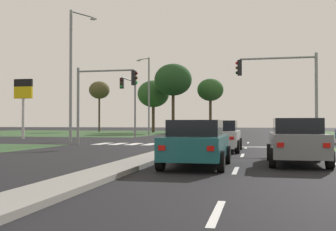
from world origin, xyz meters
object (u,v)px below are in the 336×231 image
street_lamp_second (73,69)px  pedestrian_at_median (218,126)px  traffic_signal_near_left (100,91)px  car_teal_near (196,143)px  car_silver_second (220,136)px  traffic_signal_far_left (130,97)px  treeline_third (173,80)px  treeline_fourth (210,90)px  traffic_signal_near_right (286,83)px  street_lamp_third (148,92)px  treeline_second (153,94)px  treeline_near (99,90)px  car_grey_fourth (297,141)px  fuel_price_totem (23,95)px

street_lamp_second → pedestrian_at_median: street_lamp_second is taller
street_lamp_second → traffic_signal_near_left: bearing=-24.8°
car_teal_near → car_silver_second: size_ratio=0.90×
traffic_signal_far_left → treeline_third: (-0.24, 21.55, 3.81)m
treeline_fourth → traffic_signal_near_right: bearing=-77.1°
traffic_signal_near_right → street_lamp_third: (-14.61, 22.34, 1.32)m
traffic_signal_far_left → treeline_second: (-4.17, 25.22, 2.06)m
traffic_signal_far_left → treeline_near: size_ratio=0.69×
car_grey_fourth → street_lamp_second: 18.84m
traffic_signal_near_right → car_teal_near: bearing=-106.7°
fuel_price_totem → car_grey_fourth: bearing=-40.5°
treeline_second → fuel_price_totem: bearing=-100.4°
traffic_signal_near_left → treeline_third: treeline_third is taller
pedestrian_at_median → treeline_fourth: bearing=-74.2°
treeline_fourth → traffic_signal_far_left: bearing=-100.0°
car_teal_near → street_lamp_third: size_ratio=0.44×
street_lamp_third → pedestrian_at_median: size_ratio=5.62×
car_grey_fourth → fuel_price_totem: 29.75m
car_teal_near → traffic_signal_near_left: traffic_signal_near_left is taller
traffic_signal_near_left → traffic_signal_near_right: size_ratio=0.92×
treeline_second → treeline_fourth: (8.84, 1.36, 0.56)m
traffic_signal_near_right → treeline_third: size_ratio=0.56×
traffic_signal_near_right → street_lamp_second: (-14.37, 1.15, 1.36)m
traffic_signal_near_left → traffic_signal_near_right: bearing=0.0°
car_silver_second → car_grey_fourth: car_grey_fourth is taller
car_teal_near → street_lamp_third: street_lamp_third is taller
car_teal_near → traffic_signal_near_left: bearing=123.8°
treeline_near → treeline_third: bearing=-21.3°
traffic_signal_near_left → traffic_signal_near_right: (11.87, 0.00, 0.34)m
pedestrian_at_median → car_teal_near: bearing=100.9°
street_lamp_second → pedestrian_at_median: (8.38, 19.34, -4.10)m
street_lamp_third → fuel_price_totem: (-8.23, -13.76, -1.19)m
traffic_signal_near_left → street_lamp_second: bearing=155.2°
treeline_second → treeline_fourth: size_ratio=0.97×
traffic_signal_near_right → treeline_third: (-13.69, 33.19, 3.87)m
treeline_second → pedestrian_at_median: bearing=-54.6°
car_silver_second → pedestrian_at_median: 25.11m
traffic_signal_near_right → treeline_third: 36.11m
car_grey_fourth → fuel_price_totem: fuel_price_totem is taller
car_teal_near → fuel_price_totem: fuel_price_totem is taller
car_silver_second → traffic_signal_far_left: (-9.91, 16.14, 3.14)m
car_teal_near → traffic_signal_far_left: size_ratio=0.72×
pedestrian_at_median → fuel_price_totem: fuel_price_totem is taller
street_lamp_second → treeline_fourth: (5.59, 37.08, 1.31)m
pedestrian_at_median → treeline_fourth: (-2.80, 17.74, 5.42)m
car_grey_fourth → treeline_second: treeline_second is taller
traffic_signal_near_left → treeline_second: size_ratio=0.63×
car_grey_fourth → traffic_signal_near_right: traffic_signal_near_right is taller
street_lamp_third → treeline_near: street_lamp_third is taller
car_silver_second → traffic_signal_near_left: (-8.33, 4.50, 2.75)m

